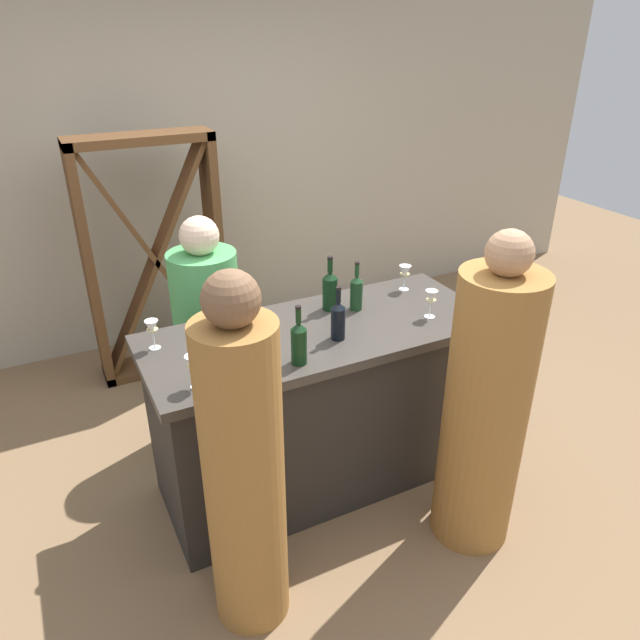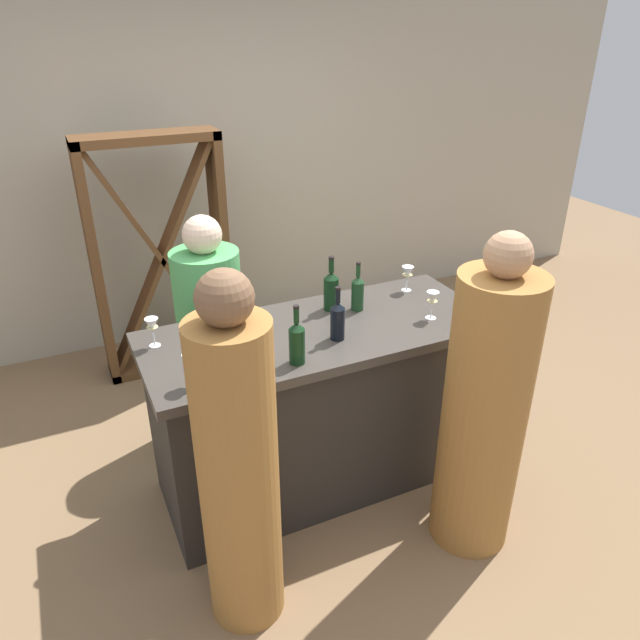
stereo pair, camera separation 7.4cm
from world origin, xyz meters
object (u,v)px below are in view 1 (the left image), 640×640
at_px(person_left_guest, 244,474).
at_px(wine_bottle_second_left_near_black, 338,319).
at_px(wine_bottle_second_right_olive_green, 356,292).
at_px(wine_glass_near_left, 195,365).
at_px(wine_bottle_center_dark_green, 330,290).
at_px(wine_glass_near_center, 431,299).
at_px(person_right_guest, 209,342).
at_px(wine_bottle_leftmost_dark_green, 299,342).
at_px(person_center_guest, 486,410).
at_px(wine_glass_far_left, 405,273).
at_px(wine_rack, 155,260).
at_px(wine_glass_near_right, 152,329).

bearing_deg(person_left_guest, wine_bottle_second_left_near_black, -52.44).
height_order(wine_bottle_second_right_olive_green, wine_glass_near_left, wine_bottle_second_right_olive_green).
bearing_deg(wine_bottle_center_dark_green, wine_glass_near_center, -37.51).
height_order(wine_bottle_center_dark_green, person_right_guest, person_right_guest).
distance_m(wine_bottle_center_dark_green, wine_bottle_second_right_olive_green, 0.14).
xyz_separation_m(wine_bottle_leftmost_dark_green, wine_bottle_second_left_near_black, (0.27, 0.13, -0.00)).
distance_m(wine_bottle_second_left_near_black, person_center_guest, 0.82).
height_order(wine_bottle_leftmost_dark_green, person_right_guest, person_right_guest).
bearing_deg(wine_glass_far_left, wine_bottle_second_left_near_black, -150.87).
xyz_separation_m(wine_bottle_leftmost_dark_green, wine_bottle_second_right_olive_green, (0.52, 0.38, -0.01)).
xyz_separation_m(wine_bottle_center_dark_green, person_right_guest, (-0.55, 0.52, -0.44)).
bearing_deg(wine_glass_near_center, wine_bottle_center_dark_green, 142.49).
height_order(wine_glass_near_left, person_center_guest, person_center_guest).
bearing_deg(wine_glass_near_left, wine_bottle_second_right_olive_green, 19.98).
bearing_deg(wine_glass_far_left, person_right_guest, 155.11).
xyz_separation_m(wine_bottle_center_dark_green, wine_bottle_second_right_olive_green, (0.13, -0.07, -0.01)).
xyz_separation_m(wine_bottle_leftmost_dark_green, wine_glass_far_left, (0.89, 0.47, -0.01)).
bearing_deg(wine_rack, wine_glass_far_left, -51.60).
relative_size(wine_bottle_second_right_olive_green, person_left_guest, 0.17).
xyz_separation_m(wine_bottle_second_left_near_black, person_left_guest, (-0.69, -0.50, -0.31)).
xyz_separation_m(wine_bottle_second_right_olive_green, person_center_guest, (0.24, -0.82, -0.33)).
height_order(wine_glass_far_left, person_center_guest, person_center_guest).
bearing_deg(wine_glass_near_right, wine_bottle_second_left_near_black, -20.38).
bearing_deg(person_right_guest, wine_glass_near_right, -46.49).
height_order(wine_bottle_leftmost_dark_green, wine_glass_near_right, wine_bottle_leftmost_dark_green).
xyz_separation_m(wine_rack, wine_glass_near_center, (1.06, -1.79, 0.22)).
bearing_deg(wine_rack, wine_glass_near_center, -59.49).
bearing_deg(wine_rack, wine_bottle_center_dark_green, -66.74).
bearing_deg(wine_bottle_second_right_olive_green, wine_glass_far_left, 14.61).
bearing_deg(wine_bottle_second_right_olive_green, wine_rack, 116.29).
bearing_deg(person_left_guest, wine_rack, -2.71).
bearing_deg(person_right_guest, wine_glass_near_center, 40.08).
relative_size(wine_bottle_leftmost_dark_green, wine_glass_near_right, 1.95).
bearing_deg(wine_bottle_second_left_near_black, person_right_guest, 116.99).
distance_m(wine_bottle_second_left_near_black, wine_glass_far_left, 0.72).
height_order(wine_bottle_second_left_near_black, wine_glass_far_left, wine_bottle_second_left_near_black).
height_order(wine_rack, wine_glass_near_center, wine_rack).
relative_size(wine_bottle_center_dark_green, wine_bottle_second_right_olive_green, 1.11).
bearing_deg(wine_glass_far_left, wine_glass_near_right, -178.46).
height_order(wine_bottle_second_right_olive_green, person_right_guest, person_right_guest).
bearing_deg(wine_glass_near_center, wine_glass_near_right, 166.89).
relative_size(wine_bottle_second_right_olive_green, person_right_guest, 0.19).
relative_size(wine_glass_near_left, person_right_guest, 0.11).
bearing_deg(person_center_guest, wine_bottle_second_right_olive_green, 3.26).
distance_m(wine_glass_near_center, person_center_guest, 0.65).
bearing_deg(wine_bottle_second_right_olive_green, wine_glass_near_left, -160.02).
xyz_separation_m(wine_bottle_second_right_olive_green, person_left_guest, (-0.94, -0.75, -0.31)).
distance_m(wine_bottle_leftmost_dark_green, person_right_guest, 1.07).
bearing_deg(person_center_guest, wine_glass_near_center, -19.27).
bearing_deg(wine_glass_near_left, wine_bottle_center_dark_green, 26.20).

